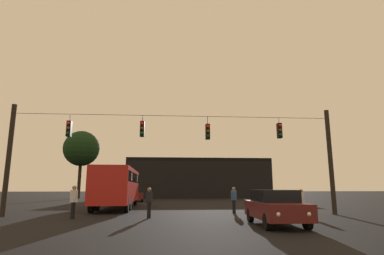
% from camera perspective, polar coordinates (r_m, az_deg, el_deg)
% --- Properties ---
extents(ground_plane, '(168.00, 168.00, 0.00)m').
position_cam_1_polar(ground_plane, '(31.13, -3.65, -13.91)').
color(ground_plane, black).
rests_on(ground_plane, ground).
extents(overhead_signal_span, '(19.63, 0.44, 6.49)m').
position_cam_1_polar(overhead_signal_span, '(18.73, -3.01, -4.32)').
color(overhead_signal_span, black).
rests_on(overhead_signal_span, ground).
extents(city_bus, '(2.88, 11.08, 3.00)m').
position_cam_1_polar(city_bus, '(25.33, -13.49, -10.11)').
color(city_bus, '#B21E19').
rests_on(city_bus, ground).
extents(car_near_right, '(1.92, 4.38, 1.52)m').
position_cam_1_polar(car_near_right, '(14.39, 15.10, -13.93)').
color(car_near_right, '#511919').
rests_on(car_near_right, ground).
extents(car_far_left, '(2.21, 4.46, 1.52)m').
position_cam_1_polar(car_far_left, '(36.71, -10.49, -12.05)').
color(car_far_left, '#511919').
rests_on(car_far_left, ground).
extents(pedestrian_crossing_left, '(0.36, 0.42, 1.61)m').
position_cam_1_polar(pedestrian_crossing_left, '(17.19, -7.91, -13.28)').
color(pedestrian_crossing_left, black).
rests_on(pedestrian_crossing_left, ground).
extents(pedestrian_crossing_center, '(0.34, 0.42, 1.52)m').
position_cam_1_polar(pedestrian_crossing_center, '(19.14, 19.60, -12.68)').
color(pedestrian_crossing_center, black).
rests_on(pedestrian_crossing_center, ground).
extents(pedestrian_crossing_right, '(0.32, 0.41, 1.71)m').
position_cam_1_polar(pedestrian_crossing_right, '(17.90, -21.03, -12.36)').
color(pedestrian_crossing_right, black).
rests_on(pedestrian_crossing_right, ground).
extents(pedestrian_near_bus, '(0.32, 0.41, 1.63)m').
position_cam_1_polar(pedestrian_near_bus, '(20.35, 7.73, -12.85)').
color(pedestrian_near_bus, black).
rests_on(pedestrian_near_bus, ground).
extents(corner_building, '(21.61, 10.96, 5.89)m').
position_cam_1_polar(corner_building, '(51.01, 0.89, -9.44)').
color(corner_building, black).
rests_on(corner_building, ground).
extents(tree_left_silhouette, '(5.13, 5.13, 9.72)m').
position_cam_1_polar(tree_left_silhouette, '(48.00, -19.75, -3.71)').
color(tree_left_silhouette, black).
rests_on(tree_left_silhouette, ground).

